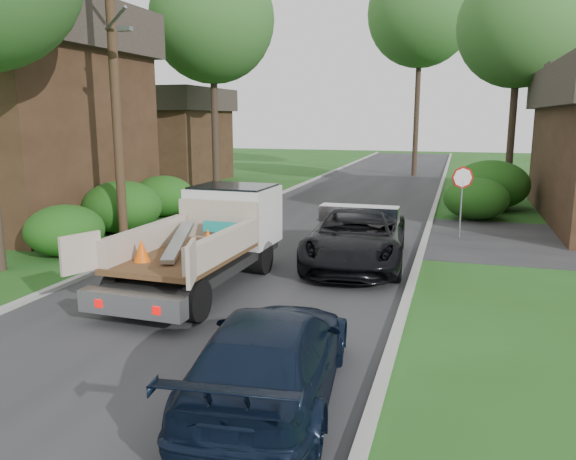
% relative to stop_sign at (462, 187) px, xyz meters
% --- Properties ---
extents(ground, '(120.00, 120.00, 0.00)m').
position_rel_stop_sign_xyz_m(ground, '(-5.20, -9.00, -1.78)').
color(ground, '#224D16').
rests_on(ground, ground).
extents(road, '(8.00, 90.00, 0.02)m').
position_rel_stop_sign_xyz_m(road, '(-5.20, 1.00, -1.77)').
color(road, '#28282B').
rests_on(road, ground).
extents(curb_left, '(0.20, 90.00, 0.12)m').
position_rel_stop_sign_xyz_m(curb_left, '(-9.30, 1.00, -1.72)').
color(curb_left, '#9E9E99').
rests_on(curb_left, ground).
extents(curb_right, '(0.20, 90.00, 0.12)m').
position_rel_stop_sign_xyz_m(curb_right, '(-1.10, 1.00, -1.72)').
color(curb_right, '#9E9E99').
rests_on(curb_right, ground).
extents(stop_sign, '(0.71, 0.32, 2.48)m').
position_rel_stop_sign_xyz_m(stop_sign, '(0.00, 0.00, 0.00)').
color(stop_sign, slate).
rests_on(stop_sign, ground).
extents(utility_pole, '(2.42, 1.25, 10.00)m').
position_rel_stop_sign_xyz_m(utility_pole, '(-10.68, -4.02, 3.40)').
color(utility_pole, '#382619').
rests_on(utility_pole, ground).
extents(house_left_near, '(9.72, 8.64, 8.40)m').
position_rel_stop_sign_xyz_m(house_left_near, '(-17.20, -2.00, 2.50)').
color(house_left_near, '#352115').
rests_on(house_left_near, ground).
extents(house_left_far, '(7.56, 7.56, 6.00)m').
position_rel_stop_sign_xyz_m(house_left_far, '(-18.70, 13.00, 1.27)').
color(house_left_far, '#352115').
rests_on(house_left_far, ground).
extents(hedge_left_a, '(2.34, 2.34, 1.53)m').
position_rel_stop_sign_xyz_m(hedge_left_a, '(-11.40, -6.00, -1.01)').
color(hedge_left_a, '#174710').
rests_on(hedge_left_a, ground).
extents(hedge_left_b, '(2.86, 2.86, 1.87)m').
position_rel_stop_sign_xyz_m(hedge_left_b, '(-11.70, -2.50, -0.84)').
color(hedge_left_b, '#174710').
rests_on(hedge_left_b, ground).
extents(hedge_left_c, '(2.60, 2.60, 1.70)m').
position_rel_stop_sign_xyz_m(hedge_left_c, '(-12.00, 1.00, -0.93)').
color(hedge_left_c, '#174710').
rests_on(hedge_left_c, ground).
extents(hedge_right_a, '(2.60, 2.60, 1.70)m').
position_rel_stop_sign_xyz_m(hedge_right_a, '(0.60, 4.00, -0.93)').
color(hedge_right_a, '#174710').
rests_on(hedge_right_a, ground).
extents(hedge_right_b, '(3.38, 3.38, 2.21)m').
position_rel_stop_sign_xyz_m(hedge_right_b, '(1.30, 7.00, -0.67)').
color(hedge_right_b, '#174710').
rests_on(hedge_right_b, ground).
extents(tree_left_far, '(6.40, 6.40, 12.20)m').
position_rel_stop_sign_xyz_m(tree_left_far, '(-12.70, 8.00, 7.20)').
color(tree_left_far, '#2D2119').
rests_on(tree_left_far, ground).
extents(tree_right_far, '(6.00, 6.00, 11.50)m').
position_rel_stop_sign_xyz_m(tree_right_far, '(2.30, 11.00, 6.70)').
color(tree_right_far, '#2D2119').
rests_on(tree_right_far, ground).
extents(tree_left_back, '(6.00, 6.00, 12.00)m').
position_rel_stop_sign_xyz_m(tree_left_back, '(-19.20, 4.00, 7.20)').
color(tree_left_back, '#2D2119').
rests_on(tree_left_back, ground).
extents(tree_center_far, '(7.20, 7.20, 14.60)m').
position_rel_stop_sign_xyz_m(tree_center_far, '(-3.20, 21.00, 9.20)').
color(tree_center_far, '#2D2119').
rests_on(tree_center_far, ground).
extents(flatbed_truck, '(2.85, 6.14, 2.30)m').
position_rel_stop_sign_xyz_m(flatbed_truck, '(-5.96, -7.05, -0.53)').
color(flatbed_truck, black).
rests_on(flatbed_truck, ground).
extents(black_pickup, '(3.08, 5.89, 1.58)m').
position_rel_stop_sign_xyz_m(black_pickup, '(-2.80, -4.50, -0.99)').
color(black_pickup, black).
rests_on(black_pickup, ground).
extents(navy_suv, '(2.46, 4.97, 1.39)m').
position_rel_stop_sign_xyz_m(navy_suv, '(-2.60, -12.64, -1.08)').
color(navy_suv, black).
rests_on(navy_suv, ground).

